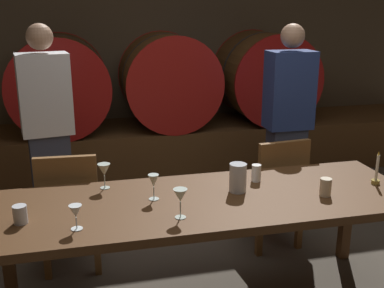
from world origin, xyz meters
TOP-DOWN VIEW (x-y plane):
  - back_wall at (0.00, 3.03)m, footprint 6.75×0.24m
  - barrel_shelf at (0.00, 2.48)m, footprint 6.08×0.90m
  - wine_barrel_left at (-1.12, 2.48)m, footprint 1.00×0.91m
  - wine_barrel_center at (0.00, 2.48)m, footprint 1.00×0.91m
  - wine_barrel_right at (1.10, 2.48)m, footprint 1.00×0.91m
  - dining_table at (-0.26, -0.05)m, footprint 2.50×0.83m
  - chair_left at (-1.05, 0.60)m, footprint 0.43×0.43m
  - chair_right at (0.46, 0.59)m, footprint 0.44×0.44m
  - guest_left at (-1.19, 1.20)m, footprint 0.41×0.30m
  - guest_right at (0.77, 1.09)m, footprint 0.38×0.24m
  - candle_left at (0.84, -0.07)m, footprint 0.05×0.05m
  - pitcher at (-0.04, 0.01)m, footprint 0.10×0.10m
  - wine_glass_far_left at (-0.99, -0.27)m, footprint 0.07×0.07m
  - wine_glass_center_left at (-0.82, 0.25)m, footprint 0.08×0.08m
  - wine_glass_center_right at (-0.55, 0.01)m, footprint 0.06×0.06m
  - wine_glass_far_right at (-0.45, -0.27)m, footprint 0.08×0.08m
  - cup_left at (-1.27, -0.14)m, footprint 0.07×0.07m
  - cup_center at (0.13, 0.15)m, footprint 0.06×0.06m
  - cup_right at (0.44, -0.17)m, footprint 0.07×0.07m

SIDE VIEW (x-z plane):
  - barrel_shelf at x=0.00m, z-range 0.00..0.54m
  - chair_left at x=-1.05m, z-range 0.05..0.93m
  - chair_right at x=0.46m, z-range 0.05..0.93m
  - dining_table at x=-0.26m, z-range 0.30..1.04m
  - cup_left at x=-1.27m, z-range 0.74..0.83m
  - cup_right at x=0.44m, z-range 0.74..0.84m
  - cup_center at x=0.13m, z-range 0.74..0.84m
  - candle_left at x=0.84m, z-range 0.69..0.90m
  - pitcher at x=-0.04m, z-range 0.74..0.91m
  - wine_glass_far_left at x=-0.99m, z-range 0.76..0.89m
  - wine_glass_center_right at x=-0.55m, z-range 0.77..0.92m
  - wine_glass_center_left at x=-0.82m, z-range 0.77..0.93m
  - guest_right at x=0.77m, z-range 0.02..1.69m
  - wine_glass_far_right at x=-0.45m, z-range 0.78..0.94m
  - guest_left at x=-1.19m, z-range 0.02..1.71m
  - wine_barrel_left at x=-1.12m, z-range 0.53..1.53m
  - wine_barrel_center at x=0.00m, z-range 0.53..1.53m
  - wine_barrel_right at x=1.10m, z-range 0.53..1.53m
  - back_wall at x=0.00m, z-range 0.00..2.90m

